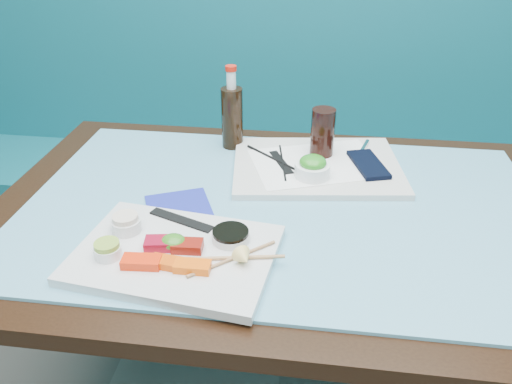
# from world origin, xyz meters

# --- Properties ---
(booth_bench) EXTENTS (3.00, 0.56, 1.17)m
(booth_bench) POSITION_xyz_m (0.00, 2.29, 0.37)
(booth_bench) COLOR #105E6A
(booth_bench) RESTS_ON ground
(dining_table) EXTENTS (1.40, 0.90, 0.75)m
(dining_table) POSITION_xyz_m (0.00, 1.45, 0.67)
(dining_table) COLOR black
(dining_table) RESTS_ON ground
(glass_top) EXTENTS (1.22, 0.76, 0.01)m
(glass_top) POSITION_xyz_m (0.00, 1.45, 0.75)
(glass_top) COLOR #62A8C4
(glass_top) RESTS_ON dining_table
(sashimi_plate) EXTENTS (0.43, 0.33, 0.02)m
(sashimi_plate) POSITION_xyz_m (-0.20, 1.22, 0.77)
(sashimi_plate) COLOR silver
(sashimi_plate) RESTS_ON glass_top
(salmon_left) EXTENTS (0.08, 0.04, 0.02)m
(salmon_left) POSITION_xyz_m (-0.25, 1.17, 0.79)
(salmon_left) COLOR #F42C09
(salmon_left) RESTS_ON sashimi_plate
(salmon_mid) EXTENTS (0.07, 0.04, 0.02)m
(salmon_mid) POSITION_xyz_m (-0.20, 1.17, 0.79)
(salmon_mid) COLOR #E94E09
(salmon_mid) RESTS_ON sashimi_plate
(salmon_right) EXTENTS (0.07, 0.03, 0.02)m
(salmon_right) POSITION_xyz_m (-0.15, 1.17, 0.79)
(salmon_right) COLOR #FF5B0A
(salmon_right) RESTS_ON sashimi_plate
(tuna_left) EXTENTS (0.07, 0.05, 0.02)m
(tuna_left) POSITION_xyz_m (-0.23, 1.23, 0.79)
(tuna_left) COLOR maroon
(tuna_left) RESTS_ON sashimi_plate
(tuna_right) EXTENTS (0.06, 0.04, 0.02)m
(tuna_right) POSITION_xyz_m (-0.17, 1.23, 0.79)
(tuna_right) COLOR maroon
(tuna_right) RESTS_ON sashimi_plate
(seaweed_garnish) EXTENTS (0.05, 0.05, 0.03)m
(seaweed_garnish) POSITION_xyz_m (-0.20, 1.23, 0.79)
(seaweed_garnish) COLOR #34791C
(seaweed_garnish) RESTS_ON sashimi_plate
(ramekin_wasabi) EXTENTS (0.07, 0.07, 0.02)m
(ramekin_wasabi) POSITION_xyz_m (-0.32, 1.19, 0.79)
(ramekin_wasabi) COLOR white
(ramekin_wasabi) RESTS_ON sashimi_plate
(wasabi_fill) EXTENTS (0.06, 0.06, 0.01)m
(wasabi_fill) POSITION_xyz_m (-0.32, 1.19, 0.81)
(wasabi_fill) COLOR #87AE38
(wasabi_fill) RESTS_ON ramekin_wasabi
(ramekin_ginger) EXTENTS (0.08, 0.08, 0.03)m
(ramekin_ginger) POSITION_xyz_m (-0.32, 1.28, 0.79)
(ramekin_ginger) COLOR silver
(ramekin_ginger) RESTS_ON sashimi_plate
(ginger_fill) EXTENTS (0.07, 0.07, 0.01)m
(ginger_fill) POSITION_xyz_m (-0.32, 1.28, 0.81)
(ginger_fill) COLOR beige
(ginger_fill) RESTS_ON ramekin_ginger
(soy_dish) EXTENTS (0.08, 0.08, 0.02)m
(soy_dish) POSITION_xyz_m (-0.09, 1.27, 0.79)
(soy_dish) COLOR silver
(soy_dish) RESTS_ON sashimi_plate
(soy_fill) EXTENTS (0.10, 0.10, 0.01)m
(soy_fill) POSITION_xyz_m (-0.09, 1.27, 0.80)
(soy_fill) COLOR black
(soy_fill) RESTS_ON soy_dish
(lemon_wedge) EXTENTS (0.05, 0.05, 0.04)m
(lemon_wedge) POSITION_xyz_m (-0.05, 1.19, 0.80)
(lemon_wedge) COLOR #FFDB78
(lemon_wedge) RESTS_ON sashimi_plate
(chopstick_sleeve) EXTENTS (0.16, 0.08, 0.00)m
(chopstick_sleeve) POSITION_xyz_m (-0.21, 1.33, 0.78)
(chopstick_sleeve) COLOR black
(chopstick_sleeve) RESTS_ON sashimi_plate
(wooden_chopstick_a) EXTENTS (0.22, 0.05, 0.01)m
(wooden_chopstick_a) POSITION_xyz_m (-0.09, 1.21, 0.78)
(wooden_chopstick_a) COLOR tan
(wooden_chopstick_a) RESTS_ON sashimi_plate
(wooden_chopstick_b) EXTENTS (0.16, 0.14, 0.01)m
(wooden_chopstick_b) POSITION_xyz_m (-0.08, 1.21, 0.78)
(wooden_chopstick_b) COLOR #9E714A
(wooden_chopstick_b) RESTS_ON sashimi_plate
(serving_tray) EXTENTS (0.48, 0.38, 0.02)m
(serving_tray) POSITION_xyz_m (0.08, 1.65, 0.77)
(serving_tray) COLOR silver
(serving_tray) RESTS_ON glass_top
(paper_placemat) EXTENTS (0.39, 0.33, 0.00)m
(paper_placemat) POSITION_xyz_m (0.08, 1.65, 0.78)
(paper_placemat) COLOR white
(paper_placemat) RESTS_ON serving_tray
(seaweed_bowl) EXTENTS (0.11, 0.11, 0.04)m
(seaweed_bowl) POSITION_xyz_m (0.07, 1.57, 0.79)
(seaweed_bowl) COLOR white
(seaweed_bowl) RESTS_ON serving_tray
(seaweed_salad) EXTENTS (0.08, 0.08, 0.03)m
(seaweed_salad) POSITION_xyz_m (0.07, 1.57, 0.82)
(seaweed_salad) COLOR #29851E
(seaweed_salad) RESTS_ON seaweed_bowl
(cola_glass) EXTENTS (0.07, 0.07, 0.13)m
(cola_glass) POSITION_xyz_m (0.09, 1.70, 0.84)
(cola_glass) COLOR black
(cola_glass) RESTS_ON serving_tray
(navy_pouch) EXTENTS (0.11, 0.17, 0.01)m
(navy_pouch) POSITION_xyz_m (0.21, 1.65, 0.78)
(navy_pouch) COLOR black
(navy_pouch) RESTS_ON serving_tray
(fork) EXTENTS (0.04, 0.09, 0.01)m
(fork) POSITION_xyz_m (0.20, 1.75, 0.78)
(fork) COLOR white
(fork) RESTS_ON serving_tray
(black_chopstick_a) EXTENTS (0.20, 0.18, 0.01)m
(black_chopstick_a) POSITION_xyz_m (-0.02, 1.64, 0.78)
(black_chopstick_a) COLOR black
(black_chopstick_a) RESTS_ON serving_tray
(black_chopstick_b) EXTENTS (0.04, 0.20, 0.01)m
(black_chopstick_b) POSITION_xyz_m (-0.02, 1.64, 0.78)
(black_chopstick_b) COLOR black
(black_chopstick_b) RESTS_ON serving_tray
(tray_sleeve) EXTENTS (0.08, 0.13, 0.00)m
(tray_sleeve) POSITION_xyz_m (-0.02, 1.64, 0.78)
(tray_sleeve) COLOR black
(tray_sleeve) RESTS_ON serving_tray
(cola_bottle_body) EXTENTS (0.06, 0.06, 0.17)m
(cola_bottle_body) POSITION_xyz_m (-0.17, 1.76, 0.85)
(cola_bottle_body) COLOR black
(cola_bottle_body) RESTS_ON glass_top
(cola_bottle_neck) EXTENTS (0.03, 0.03, 0.05)m
(cola_bottle_neck) POSITION_xyz_m (-0.17, 1.76, 0.96)
(cola_bottle_neck) COLOR white
(cola_bottle_neck) RESTS_ON cola_bottle_body
(cola_bottle_cap) EXTENTS (0.04, 0.04, 0.01)m
(cola_bottle_cap) POSITION_xyz_m (-0.17, 1.76, 0.99)
(cola_bottle_cap) COLOR red
(cola_bottle_cap) RESTS_ON cola_bottle_neck
(blue_napkin) EXTENTS (0.19, 0.19, 0.01)m
(blue_napkin) POSITION_xyz_m (-0.24, 1.40, 0.76)
(blue_napkin) COLOR #1B2696
(blue_napkin) RESTS_ON glass_top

